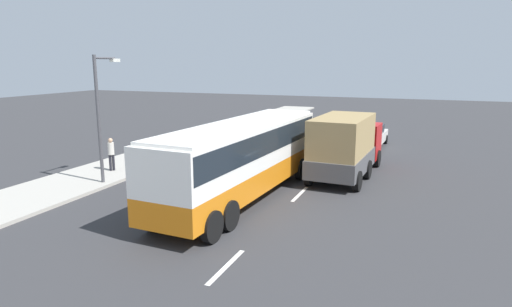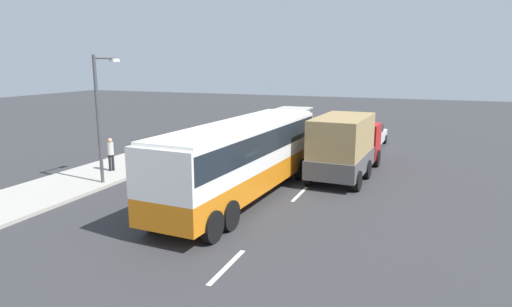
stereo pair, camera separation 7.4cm
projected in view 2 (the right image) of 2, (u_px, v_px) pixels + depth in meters
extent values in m
plane|color=#333335|center=(232.00, 207.00, 18.21)|extent=(120.00, 120.00, 0.00)
cube|color=#A8A399|center=(69.00, 184.00, 21.29)|extent=(80.00, 4.00, 0.15)
cube|color=white|center=(227.00, 267.00, 12.86)|extent=(2.40, 0.16, 0.01)
cube|color=white|center=(300.00, 194.00, 19.95)|extent=(2.40, 0.16, 0.01)
cube|color=white|center=(319.00, 174.00, 23.41)|extent=(2.40, 0.16, 0.01)
cube|color=white|center=(344.00, 150.00, 29.94)|extent=(2.40, 0.16, 0.01)
cube|color=white|center=(358.00, 136.00, 35.48)|extent=(2.40, 0.16, 0.01)
cube|color=white|center=(366.00, 128.00, 39.92)|extent=(2.40, 0.16, 0.01)
cube|color=orange|center=(242.00, 176.00, 18.98)|extent=(11.76, 3.18, 0.98)
cube|color=white|center=(242.00, 145.00, 18.71)|extent=(11.76, 3.18, 1.72)
cube|color=black|center=(242.00, 140.00, 18.66)|extent=(11.53, 3.19, 0.94)
cube|color=black|center=(290.00, 126.00, 23.82)|extent=(0.26, 2.30, 1.37)
cube|color=white|center=(242.00, 124.00, 18.52)|extent=(11.29, 3.00, 0.12)
cylinder|color=black|center=(258.00, 164.00, 23.32)|extent=(1.12, 0.36, 1.10)
cylinder|color=black|center=(301.00, 169.00, 22.34)|extent=(1.12, 0.36, 1.10)
cylinder|color=black|center=(173.00, 206.00, 16.54)|extent=(1.12, 0.36, 1.10)
cylinder|color=black|center=(230.00, 215.00, 15.56)|extent=(1.12, 0.36, 1.10)
cylinder|color=black|center=(153.00, 216.00, 15.47)|extent=(1.12, 0.36, 1.10)
cylinder|color=black|center=(212.00, 227.00, 14.49)|extent=(1.12, 0.36, 1.10)
cube|color=red|center=(357.00, 140.00, 25.33)|extent=(2.00, 2.53, 1.96)
cube|color=#4C4C4F|center=(341.00, 162.00, 22.16)|extent=(5.19, 2.70, 0.90)
cube|color=#997F51|center=(342.00, 135.00, 21.88)|extent=(4.98, 2.59, 1.86)
cylinder|color=black|center=(336.00, 155.00, 26.03)|extent=(0.97, 0.33, 0.96)
cylinder|color=black|center=(377.00, 158.00, 25.09)|extent=(0.97, 0.33, 0.96)
cylinder|color=black|center=(323.00, 165.00, 23.48)|extent=(0.97, 0.33, 0.96)
cylinder|color=black|center=(367.00, 169.00, 22.53)|extent=(0.97, 0.33, 0.96)
cylinder|color=black|center=(309.00, 176.00, 21.27)|extent=(0.97, 0.33, 0.96)
cylinder|color=black|center=(357.00, 181.00, 20.33)|extent=(0.97, 0.33, 0.96)
cube|color=white|center=(369.00, 138.00, 30.96)|extent=(4.81, 2.01, 0.68)
cube|color=black|center=(369.00, 130.00, 30.46)|extent=(2.67, 1.78, 0.57)
cylinder|color=black|center=(361.00, 138.00, 32.91)|extent=(0.65, 0.22, 0.64)
cylinder|color=black|center=(385.00, 139.00, 32.23)|extent=(0.65, 0.22, 0.64)
cylinder|color=black|center=(351.00, 146.00, 29.82)|extent=(0.65, 0.22, 0.64)
cylinder|color=black|center=(378.00, 147.00, 29.14)|extent=(0.65, 0.22, 0.64)
cube|color=#194799|center=(272.00, 134.00, 33.03)|extent=(4.53, 1.87, 0.56)
cube|color=#1E2833|center=(270.00, 127.00, 32.60)|extent=(2.49, 1.72, 0.55)
cylinder|color=black|center=(268.00, 133.00, 34.88)|extent=(0.64, 0.20, 0.64)
cylinder|color=black|center=(289.00, 135.00, 34.23)|extent=(0.64, 0.20, 0.64)
cylinder|color=black|center=(253.00, 140.00, 31.94)|extent=(0.64, 0.20, 0.64)
cylinder|color=black|center=(276.00, 142.00, 31.30)|extent=(0.64, 0.20, 0.64)
cylinder|color=black|center=(113.00, 162.00, 23.59)|extent=(0.14, 0.14, 0.87)
cylinder|color=black|center=(110.00, 163.00, 23.51)|extent=(0.14, 0.14, 0.87)
cylinder|color=beige|center=(110.00, 149.00, 23.39)|extent=(0.32, 0.32, 0.66)
sphere|color=tan|center=(110.00, 140.00, 23.30)|extent=(0.24, 0.24, 0.24)
cylinder|color=#47474C|center=(98.00, 120.00, 20.74)|extent=(0.16, 0.16, 6.06)
cylinder|color=#47474C|center=(104.00, 58.00, 20.80)|extent=(1.43, 0.10, 0.10)
cube|color=silver|center=(114.00, 60.00, 21.48)|extent=(0.50, 0.24, 0.16)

